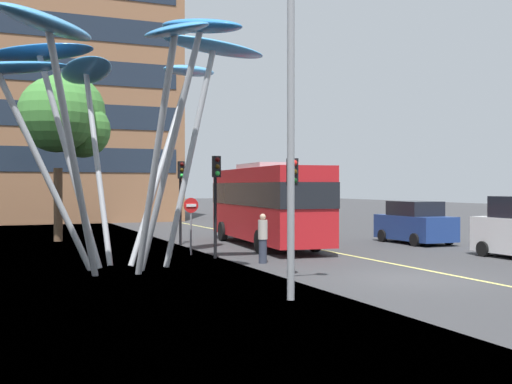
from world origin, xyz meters
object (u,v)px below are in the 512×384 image
Objects in this scene: car_parked_far at (415,223)px; street_lamp at (300,78)px; traffic_light_kerb_far at (216,185)px; no_entry_sign at (191,217)px; red_bus at (266,201)px; traffic_light_island_mid at (181,185)px; pedestrian at (263,238)px; leaf_sculpture at (112,68)px; traffic_light_kerb_near at (292,192)px.

street_lamp reaches higher than car_parked_far.
no_entry_sign is at bearing 107.44° from traffic_light_kerb_far.
traffic_light_island_mid is (-3.46, 1.97, 0.75)m from red_bus.
traffic_light_kerb_far is at bearing 117.72° from pedestrian.
leaf_sculpture is 7.76m from pedestrian.
traffic_light_island_mid is at bearing 162.11° from car_parked_far.
red_bus is 2.59× the size of car_parked_far.
street_lamp is at bearing -105.94° from pedestrian.
traffic_light_kerb_near is 4.36m from street_lamp.
car_parked_far reaches higher than pedestrian.
car_parked_far is at bearing -17.89° from traffic_light_island_mid.
traffic_light_island_mid is (4.51, 7.74, -3.76)m from leaf_sculpture.
leaf_sculpture is 16.69m from car_parked_far.
traffic_light_kerb_near is 11.69m from traffic_light_island_mid.
red_bus is 14.04m from street_lamp.
street_lamp is (-0.92, -8.96, 2.55)m from traffic_light_kerb_far.
traffic_light_island_mid is at bearing 85.34° from street_lamp.
red_bus is at bearing -29.65° from traffic_light_island_mid.
street_lamp is at bearing -112.27° from traffic_light_kerb_near.
street_lamp reaches higher than traffic_light_island_mid.
pedestrian is 4.00m from no_entry_sign.
red_bus is 3.05× the size of traffic_light_kerb_near.
traffic_light_kerb_near reaches higher than no_entry_sign.
leaf_sculpture is 2.97× the size of traffic_light_island_mid.
pedestrian is at bearing 79.54° from traffic_light_kerb_near.
car_parked_far is (10.60, -3.42, -1.86)m from traffic_light_island_mid.
traffic_light_island_mid reaches higher than car_parked_far.
car_parked_far is at bearing 4.09° from no_entry_sign.
pedestrian is (1.98, 6.94, -4.47)m from street_lamp.
street_lamp is at bearing -95.88° from traffic_light_kerb_far.
traffic_light_kerb_far is 2.98m from pedestrian.
car_parked_far is (7.14, -1.45, -1.11)m from red_bus.
no_entry_sign is at bearing 43.29° from leaf_sculpture.
leaf_sculpture reaches higher than traffic_light_kerb_near.
car_parked_far is at bearing -11.49° from red_bus.
traffic_light_island_mid is at bearing 90.34° from traffic_light_kerb_near.
traffic_light_island_mid is at bearing 150.35° from red_bus.
street_lamp is (-11.80, -11.38, 4.40)m from car_parked_far.
traffic_light_kerb_far is at bearing -72.56° from no_entry_sign.
traffic_light_island_mid is 0.93× the size of car_parked_far.
leaf_sculpture is at bearing -120.21° from traffic_light_island_mid.
red_bus is at bearing 65.50° from pedestrian.
red_bus is at bearing 70.76° from traffic_light_kerb_near.
traffic_light_island_mid is 11.29m from car_parked_far.
traffic_light_island_mid is 8.13m from pedestrian.
pedestrian is at bearing -62.28° from traffic_light_kerb_far.
street_lamp is 11.24m from no_entry_sign.
leaf_sculpture is at bearing 178.72° from pedestrian.
traffic_light_kerb_near is at bearing -141.88° from car_parked_far.
pedestrian is 0.77× the size of no_entry_sign.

